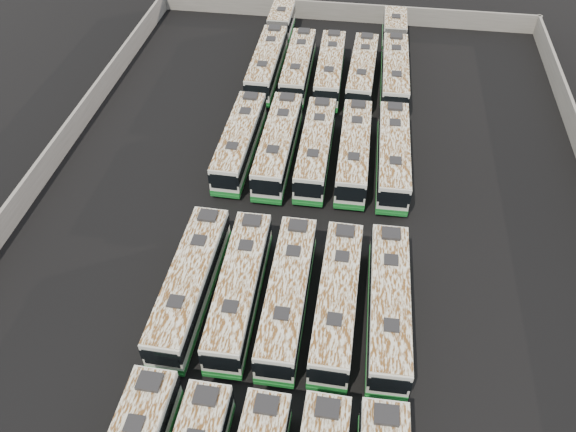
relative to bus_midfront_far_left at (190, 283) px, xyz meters
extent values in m
plane|color=black|center=(6.84, 7.08, -1.70)|extent=(140.00, 140.00, 0.00)
cube|color=#65625E|center=(6.84, 43.38, -0.60)|extent=(45.20, 0.30, 2.20)
cube|color=#65625E|center=(-15.46, 7.08, -0.60)|extent=(0.30, 73.20, 2.20)
cube|color=black|center=(0.12, -10.36, 1.48)|extent=(0.95, 0.95, 0.14)
cube|color=black|center=(0.15, -8.00, 1.53)|extent=(1.29, 1.10, 0.26)
cylinder|color=black|center=(-0.92, -9.17, -1.21)|extent=(0.29, 0.99, 0.98)
cylinder|color=black|center=(1.19, -9.20, -1.21)|extent=(0.29, 0.99, 0.98)
cube|color=black|center=(3.33, -8.32, 1.43)|extent=(1.25, 1.06, 0.25)
cube|color=black|center=(6.60, -8.32, 1.41)|extent=(1.25, 1.07, 0.25)
cube|color=black|center=(9.78, -8.07, 1.49)|extent=(1.28, 1.09, 0.25)
cube|color=black|center=(12.82, -8.03, 1.56)|extent=(1.32, 1.12, 0.26)
cube|color=silver|center=(0.00, 0.00, -0.02)|extent=(2.60, 11.76, 2.69)
cube|color=#166D28|center=(0.00, 0.00, -1.00)|extent=(2.66, 11.81, 0.41)
cube|color=black|center=(0.00, 0.00, 0.43)|extent=(2.67, 11.82, 0.90)
cube|color=black|center=(-0.08, -5.88, 0.30)|extent=(2.15, 0.09, 1.42)
cube|color=#166D28|center=(-0.08, -5.88, -1.20)|extent=(2.44, 0.13, 0.27)
cube|color=silver|center=(0.00, 0.00, 1.35)|extent=(2.55, 11.52, 0.07)
cube|color=black|center=(-0.04, -2.58, 1.45)|extent=(0.94, 0.94, 0.14)
cube|color=black|center=(0.04, 2.58, 1.45)|extent=(0.94, 0.94, 0.14)
cube|color=black|center=(0.07, 4.92, 1.50)|extent=(1.28, 1.09, 0.25)
cylinder|color=black|center=(-1.10, -3.74, -1.21)|extent=(0.29, 0.98, 0.98)
cylinder|color=black|center=(0.99, -3.77, -1.21)|extent=(0.29, 0.98, 0.98)
cylinder|color=black|center=(-0.99, 3.76, -1.21)|extent=(0.29, 0.98, 0.98)
cylinder|color=black|center=(1.10, 3.74, -1.21)|extent=(0.29, 0.98, 0.98)
cube|color=silver|center=(3.28, 0.12, -0.05)|extent=(2.57, 11.55, 2.64)
cube|color=#166D28|center=(3.28, 0.12, -1.01)|extent=(2.62, 11.60, 0.40)
cube|color=black|center=(3.28, 0.12, 0.39)|extent=(2.63, 11.61, 0.88)
cube|color=black|center=(3.36, -5.66, 0.26)|extent=(2.11, 0.09, 1.39)
cube|color=#166D28|center=(3.36, -5.66, -1.20)|extent=(2.40, 0.13, 0.27)
cube|color=silver|center=(3.28, 0.12, 1.30)|extent=(2.51, 11.32, 0.07)
cube|color=black|center=(3.31, -2.42, 1.40)|extent=(0.92, 0.92, 0.13)
cube|color=black|center=(3.24, 2.65, 1.40)|extent=(0.92, 0.92, 0.13)
cube|color=black|center=(3.21, 4.95, 1.44)|extent=(1.26, 1.07, 0.25)
cylinder|color=black|center=(2.30, -3.58, -1.22)|extent=(0.28, 0.96, 0.96)
cylinder|color=black|center=(4.36, -3.55, -1.22)|extent=(0.28, 0.96, 0.96)
cylinder|color=black|center=(2.20, 3.79, -1.22)|extent=(0.28, 0.96, 0.96)
cylinder|color=black|center=(4.25, 3.81, -1.22)|extent=(0.28, 0.96, 0.96)
cube|color=silver|center=(6.47, 0.07, -0.04)|extent=(2.44, 11.55, 2.65)
cube|color=#166D28|center=(6.47, 0.07, -1.01)|extent=(2.49, 11.60, 0.40)
cube|color=black|center=(6.47, 0.07, 0.39)|extent=(2.50, 11.61, 0.89)
cube|color=black|center=(6.49, -5.72, 0.27)|extent=(2.12, 0.07, 1.40)
cube|color=#166D28|center=(6.49, -5.72, -1.20)|extent=(2.41, 0.11, 0.27)
cube|color=silver|center=(6.47, 0.07, 1.31)|extent=(2.40, 11.32, 0.07)
cube|color=black|center=(6.48, -2.47, 1.40)|extent=(0.92, 0.92, 0.13)
cube|color=black|center=(6.46, 2.61, 1.40)|extent=(0.92, 0.92, 0.13)
cube|color=black|center=(6.45, 4.92, 1.45)|extent=(1.25, 1.06, 0.25)
cylinder|color=black|center=(5.45, -3.62, -1.22)|extent=(0.27, 0.96, 0.96)
cylinder|color=black|center=(7.51, -3.62, -1.22)|extent=(0.27, 0.96, 0.96)
cylinder|color=black|center=(5.43, 3.77, -1.22)|extent=(0.27, 0.96, 0.96)
cylinder|color=black|center=(7.48, 3.77, -1.22)|extent=(0.27, 0.96, 0.96)
cube|color=silver|center=(9.66, 0.12, -0.06)|extent=(2.51, 11.46, 2.62)
cube|color=#166D28|center=(9.66, 0.12, -1.02)|extent=(2.56, 11.52, 0.40)
cube|color=black|center=(9.66, 0.12, 0.37)|extent=(2.57, 11.53, 0.88)
cube|color=black|center=(9.60, -5.61, 0.25)|extent=(2.10, 0.08, 1.38)
cube|color=#166D28|center=(9.60, -5.61, -1.21)|extent=(2.38, 0.13, 0.27)
cube|color=silver|center=(9.66, 0.12, 1.28)|extent=(2.46, 11.24, 0.07)
cube|color=black|center=(9.64, -2.39, 1.38)|extent=(0.92, 0.92, 0.13)
cube|color=black|center=(9.69, 2.64, 1.38)|extent=(0.92, 0.92, 0.13)
cube|color=black|center=(9.72, 4.93, 1.42)|extent=(1.25, 1.06, 0.25)
cylinder|color=black|center=(8.60, -3.52, -1.23)|extent=(0.28, 0.96, 0.95)
cylinder|color=black|center=(10.64, -3.55, -1.23)|extent=(0.28, 0.96, 0.95)
cylinder|color=black|center=(8.69, 3.80, -1.23)|extent=(0.28, 0.96, 0.95)
cylinder|color=black|center=(10.73, 3.77, -1.23)|extent=(0.28, 0.96, 0.95)
cube|color=silver|center=(12.93, 0.20, -0.03)|extent=(2.68, 11.68, 2.67)
cube|color=#166D28|center=(12.93, 0.20, -1.01)|extent=(2.73, 11.74, 0.41)
cube|color=black|center=(12.93, 0.20, 0.41)|extent=(2.74, 11.75, 0.89)
cube|color=black|center=(13.06, -5.63, 0.28)|extent=(2.13, 0.11, 1.41)
cube|color=#166D28|center=(13.06, -5.63, -1.20)|extent=(2.43, 0.15, 0.27)
cube|color=silver|center=(12.93, 0.20, 1.33)|extent=(2.63, 11.45, 0.07)
cube|color=black|center=(12.99, -2.36, 1.43)|extent=(0.94, 0.94, 0.14)
cube|color=black|center=(12.88, 2.76, 1.43)|extent=(0.94, 0.94, 0.14)
cube|color=black|center=(12.82, 5.09, 1.48)|extent=(1.28, 1.09, 0.25)
cylinder|color=black|center=(11.98, -3.54, -1.22)|extent=(0.29, 0.98, 0.97)
cylinder|color=black|center=(14.05, -3.50, -1.22)|extent=(0.29, 0.98, 0.97)
cylinder|color=black|center=(11.81, 3.90, -1.22)|extent=(0.29, 0.98, 0.97)
cylinder|color=black|center=(13.89, 3.95, -1.22)|extent=(0.29, 0.98, 0.97)
cube|color=silver|center=(-0.03, 15.71, -0.06)|extent=(2.50, 11.48, 2.62)
cube|color=#166D28|center=(-0.03, 15.71, -1.02)|extent=(2.55, 11.53, 0.40)
cube|color=black|center=(-0.03, 15.71, 0.38)|extent=(2.56, 11.54, 0.88)
cube|color=black|center=(-0.09, 9.96, 0.25)|extent=(2.10, 0.08, 1.38)
cube|color=#166D28|center=(-0.09, 9.96, -1.21)|extent=(2.39, 0.12, 0.27)
cube|color=silver|center=(-0.03, 15.71, 1.28)|extent=(2.45, 11.25, 0.07)
cube|color=black|center=(-0.06, 13.19, 1.38)|extent=(0.92, 0.92, 0.13)
cube|color=black|center=(-0.01, 18.23, 1.38)|extent=(0.92, 0.92, 0.13)
cube|color=black|center=(0.02, 20.52, 1.43)|extent=(1.25, 1.06, 0.25)
cylinder|color=black|center=(-1.09, 12.06, -1.23)|extent=(0.28, 0.96, 0.95)
cylinder|color=black|center=(0.95, 12.04, -1.23)|extent=(0.28, 0.96, 0.95)
cylinder|color=black|center=(-1.02, 19.39, -1.23)|extent=(0.28, 0.96, 0.95)
cylinder|color=black|center=(1.03, 19.37, -1.23)|extent=(0.28, 0.96, 0.95)
cube|color=silver|center=(3.31, 15.68, 0.00)|extent=(2.52, 11.89, 2.72)
cube|color=#166D28|center=(3.31, 15.68, -0.99)|extent=(2.57, 11.94, 0.42)
cube|color=black|center=(3.31, 15.68, 0.45)|extent=(2.58, 11.95, 0.91)
cube|color=black|center=(3.29, 9.72, 0.33)|extent=(2.18, 0.07, 1.44)
cube|color=#166D28|center=(3.29, 9.72, -1.19)|extent=(2.48, 0.11, 0.28)
cube|color=silver|center=(3.31, 15.68, 1.40)|extent=(2.47, 11.65, 0.07)
cube|color=black|center=(3.30, 13.07, 1.49)|extent=(0.94, 0.94, 0.14)
cube|color=black|center=(3.32, 18.29, 1.49)|extent=(0.94, 0.94, 0.14)
cube|color=black|center=(3.33, 20.67, 1.54)|extent=(1.29, 1.09, 0.26)
cylinder|color=black|center=(2.24, 11.88, -1.21)|extent=(0.28, 0.99, 0.99)
cylinder|color=black|center=(4.36, 11.87, -1.21)|extent=(0.28, 0.99, 0.99)
cylinder|color=black|center=(2.27, 19.49, -1.21)|extent=(0.28, 0.99, 0.99)
cylinder|color=black|center=(4.39, 19.48, -1.21)|extent=(0.28, 0.99, 0.99)
cube|color=silver|center=(6.51, 15.72, -0.06)|extent=(2.45, 11.47, 2.62)
cube|color=#166D28|center=(6.51, 15.72, -1.02)|extent=(2.50, 11.52, 0.40)
cube|color=black|center=(6.51, 15.72, 0.38)|extent=(2.51, 11.53, 0.88)
cube|color=black|center=(6.54, 9.97, 0.25)|extent=(2.10, 0.07, 1.38)
cube|color=#166D28|center=(6.54, 9.97, -1.21)|extent=(2.39, 0.11, 0.27)
cube|color=silver|center=(6.51, 15.72, 1.28)|extent=(2.40, 11.24, 0.07)
cube|color=black|center=(6.52, 13.20, 1.38)|extent=(0.91, 0.91, 0.13)
cube|color=black|center=(6.49, 18.24, 1.38)|extent=(0.91, 0.91, 0.13)
cube|color=black|center=(6.48, 20.53, 1.43)|extent=(1.25, 1.06, 0.25)
cylinder|color=black|center=(5.50, 12.05, -1.23)|extent=(0.27, 0.96, 0.95)
cylinder|color=black|center=(7.55, 12.06, -1.23)|extent=(0.27, 0.96, 0.95)
cylinder|color=black|center=(5.47, 19.38, -1.23)|extent=(0.27, 0.96, 0.95)
cylinder|color=black|center=(7.51, 19.39, -1.23)|extent=(0.27, 0.96, 0.95)
cube|color=silver|center=(9.74, 15.78, -0.05)|extent=(2.51, 11.52, 2.63)
cube|color=#166D28|center=(9.74, 15.78, -1.01)|extent=(2.56, 11.57, 0.40)
cube|color=black|center=(9.74, 15.78, 0.38)|extent=(2.57, 11.58, 0.88)
cube|color=black|center=(9.79, 10.01, 0.26)|extent=(2.11, 0.08, 1.39)
cube|color=#166D28|center=(9.79, 10.01, -1.21)|extent=(2.40, 0.12, 0.27)
cube|color=silver|center=(9.74, 15.78, 1.29)|extent=(2.46, 11.29, 0.07)
cube|color=black|center=(9.76, 13.25, 1.39)|extent=(0.92, 0.92, 0.13)
cube|color=black|center=(9.71, 18.30, 1.39)|extent=(0.92, 0.92, 0.13)
cube|color=black|center=(9.69, 20.60, 1.44)|extent=(1.26, 1.07, 0.25)
cylinder|color=black|center=(8.75, 12.09, -1.22)|extent=(0.28, 0.96, 0.96)
cylinder|color=black|center=(10.80, 12.11, -1.22)|extent=(0.28, 0.96, 0.96)
cylinder|color=black|center=(8.67, 19.44, -1.22)|extent=(0.28, 0.96, 0.96)
cylinder|color=black|center=(10.72, 19.46, -1.22)|extent=(0.28, 0.96, 0.96)
cube|color=silver|center=(12.98, 15.71, -0.02)|extent=(2.66, 11.76, 2.68)
cube|color=#166D28|center=(12.98, 15.71, -1.00)|extent=(2.71, 11.81, 0.41)
cube|color=black|center=(12.98, 15.71, 0.42)|extent=(2.72, 11.82, 0.90)
cube|color=black|center=(13.09, 9.84, 0.30)|extent=(2.15, 0.10, 1.42)
cube|color=#166D28|center=(13.09, 9.84, -1.20)|extent=(2.44, 0.15, 0.27)
cube|color=silver|center=(12.98, 15.71, 1.35)|extent=(2.61, 11.52, 0.07)
cube|color=black|center=(13.03, 13.14, 1.45)|extent=(0.94, 0.94, 0.14)
cube|color=black|center=(12.93, 18.29, 1.45)|extent=(0.94, 0.94, 0.14)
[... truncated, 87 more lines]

